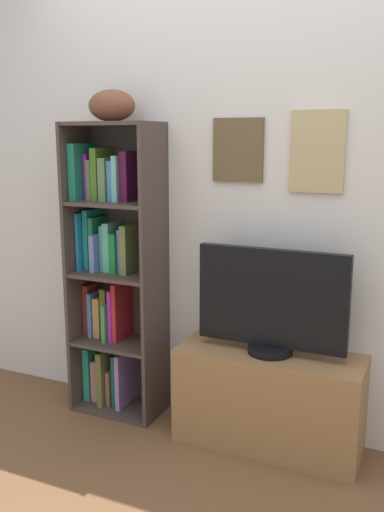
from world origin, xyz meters
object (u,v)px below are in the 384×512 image
bookshelf (113,274)px  television (271,303)px  tv_stand (268,399)px  football (112,106)px

bookshelf → television: bookshelf is taller
tv_stand → television: size_ratio=1.24×
bookshelf → tv_stand: bearing=-4.0°
football → tv_stand: (0.88, -0.03, -1.44)m
tv_stand → television: 0.50m
bookshelf → football: bearing=-40.0°
bookshelf → television: 0.93m
tv_stand → football: bearing=178.3°
tv_stand → television: bearing=90.0°
bookshelf → television: (0.93, -0.06, -0.03)m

